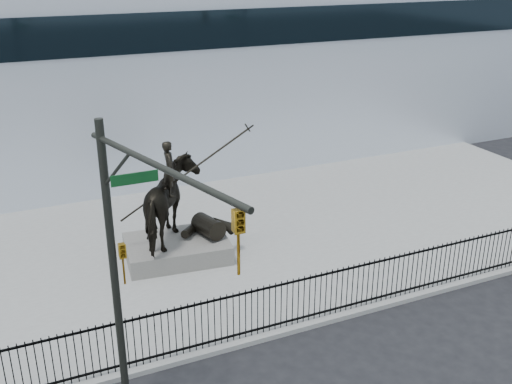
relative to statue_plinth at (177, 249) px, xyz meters
name	(u,v)px	position (x,y,z in m)	size (l,w,h in m)	color
ground	(375,336)	(3.76, -6.52, -0.47)	(120.00, 120.00, 0.00)	black
plaza	(269,234)	(3.76, 0.48, -0.40)	(30.00, 12.00, 0.15)	gray
building	(166,63)	(3.76, 13.48, 4.03)	(44.00, 14.00, 9.00)	silver
picket_fence	(353,287)	(3.76, -5.27, 0.43)	(22.10, 0.10, 1.50)	black
statue_plinth	(177,249)	(0.00, 0.00, 0.00)	(3.47, 2.38, 0.65)	#615E59
equestrian_statue	(177,204)	(0.07, -0.01, 1.69)	(4.42, 2.98, 3.76)	black
traffic_signal_left	(133,268)	(-2.99, -7.14, 3.56)	(1.52, 4.84, 7.00)	black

